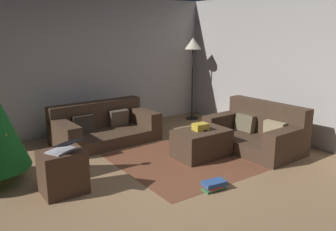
{
  "coord_description": "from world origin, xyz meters",
  "views": [
    {
      "loc": [
        -2.19,
        -3.32,
        1.96
      ],
      "look_at": [
        0.61,
        0.67,
        0.75
      ],
      "focal_mm": 36.86,
      "sensor_mm": 36.0,
      "label": 1
    }
  ],
  "objects": [
    {
      "name": "couch_left",
      "position": [
        0.29,
        2.26,
        0.26
      ],
      "size": [
        1.82,
        1.06,
        0.69
      ],
      "rotation": [
        0.0,
        0.0,
        3.19
      ],
      "color": "#473323",
      "rests_on": "ground_plane"
    },
    {
      "name": "book_stack",
      "position": [
        0.58,
        -0.37,
        0.06
      ],
      "size": [
        0.32,
        0.2,
        0.11
      ],
      "color": "#387A47",
      "rests_on": "ground_plane"
    },
    {
      "name": "area_rug",
      "position": [
        1.23,
        0.62,
        0.0
      ],
      "size": [
        2.6,
        2.0,
        0.01
      ],
      "primitive_type": "cube",
      "color": "brown",
      "rests_on": "ground_plane"
    },
    {
      "name": "ottoman",
      "position": [
        1.23,
        0.62,
        0.22
      ],
      "size": [
        0.85,
        0.56,
        0.44
      ],
      "primitive_type": "cube",
      "color": "#473323",
      "rests_on": "ground_plane"
    },
    {
      "name": "couch_right",
      "position": [
        2.26,
        0.38,
        0.28
      ],
      "size": [
        1.0,
        1.57,
        0.77
      ],
      "rotation": [
        0.0,
        0.0,
        1.61
      ],
      "color": "#473323",
      "rests_on": "ground_plane"
    },
    {
      "name": "corner_lamp",
      "position": [
        2.63,
        2.6,
        1.54
      ],
      "size": [
        0.36,
        0.36,
        1.8
      ],
      "color": "black",
      "rests_on": "ground_plane"
    },
    {
      "name": "laptop",
      "position": [
        -0.96,
        0.6,
        0.59
      ],
      "size": [
        0.45,
        0.47,
        0.16
      ],
      "color": "silver",
      "rests_on": "side_table"
    },
    {
      "name": "corner_partition",
      "position": [
        3.14,
        0.0,
        1.3
      ],
      "size": [
        0.12,
        6.4,
        2.6
      ],
      "primitive_type": "cube",
      "color": "#B5B0AB",
      "rests_on": "ground_plane"
    },
    {
      "name": "tv_remote",
      "position": [
        1.26,
        0.6,
        0.45
      ],
      "size": [
        0.12,
        0.16,
        0.02
      ],
      "primitive_type": "cube",
      "rotation": [
        0.0,
        0.0,
        -0.48
      ],
      "color": "black",
      "rests_on": "ottoman"
    },
    {
      "name": "ground_plane",
      "position": [
        0.0,
        0.0,
        0.0
      ],
      "size": [
        6.4,
        6.4,
        0.0
      ],
      "primitive_type": "plane",
      "color": "#93704C"
    },
    {
      "name": "side_table",
      "position": [
        -0.98,
        0.64,
        0.27
      ],
      "size": [
        0.52,
        0.44,
        0.54
      ],
      "primitive_type": "cube",
      "color": "#4C3323",
      "rests_on": "ground_plane"
    },
    {
      "name": "rear_partition",
      "position": [
        0.0,
        3.14,
        1.3
      ],
      "size": [
        6.4,
        0.12,
        2.6
      ],
      "primitive_type": "cube",
      "color": "#BCB7B2",
      "rests_on": "ground_plane"
    },
    {
      "name": "gift_box",
      "position": [
        1.21,
        0.63,
        0.49
      ],
      "size": [
        0.24,
        0.2,
        0.11
      ],
      "primitive_type": "cube",
      "rotation": [
        0.0,
        0.0,
        -0.11
      ],
      "color": "gold",
      "rests_on": "ottoman"
    }
  ]
}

